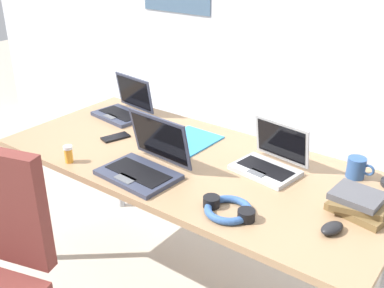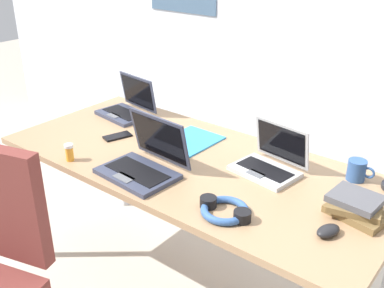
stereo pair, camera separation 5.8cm
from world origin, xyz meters
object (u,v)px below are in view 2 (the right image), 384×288
(laptop_near_mouse, at_px, (270,162))
(book_stack, at_px, (356,206))
(laptop_back_left, at_px, (128,107))
(headphones, at_px, (225,210))
(paper_folder_mid_desk, at_px, (188,142))
(computer_mouse, at_px, (328,231))
(coffee_mug, at_px, (357,170))
(laptop_center, at_px, (144,162))
(pill_bottle, at_px, (69,152))
(cell_phone, at_px, (117,136))

(laptop_near_mouse, relative_size, book_stack, 1.29)
(laptop_back_left, xyz_separation_m, headphones, (0.99, -0.48, -0.03))
(laptop_near_mouse, distance_m, paper_folder_mid_desk, 0.46)
(laptop_back_left, distance_m, book_stack, 1.37)
(computer_mouse, bearing_deg, laptop_near_mouse, 162.77)
(headphones, bearing_deg, coffee_mug, 62.35)
(paper_folder_mid_desk, bearing_deg, laptop_center, -83.07)
(book_stack, xyz_separation_m, paper_folder_mid_desk, (-0.87, 0.11, -0.03))
(laptop_center, height_order, coffee_mug, laptop_center)
(computer_mouse, bearing_deg, headphones, -143.72)
(paper_folder_mid_desk, bearing_deg, laptop_near_mouse, -1.55)
(laptop_back_left, height_order, paper_folder_mid_desk, laptop_back_left)
(paper_folder_mid_desk, relative_size, coffee_mug, 2.74)
(paper_folder_mid_desk, bearing_deg, book_stack, -7.53)
(coffee_mug, bearing_deg, laptop_near_mouse, -154.07)
(computer_mouse, bearing_deg, pill_bottle, -151.86)
(laptop_near_mouse, relative_size, headphones, 1.39)
(laptop_back_left, bearing_deg, pill_bottle, -70.35)
(laptop_near_mouse, xyz_separation_m, headphones, (0.04, -0.39, -0.03))
(laptop_center, distance_m, coffee_mug, 0.88)
(computer_mouse, height_order, cell_phone, computer_mouse)
(coffee_mug, bearing_deg, computer_mouse, -81.63)
(laptop_center, height_order, pill_bottle, laptop_center)
(paper_folder_mid_desk, height_order, coffee_mug, coffee_mug)
(laptop_near_mouse, distance_m, headphones, 0.39)
(laptop_near_mouse, bearing_deg, laptop_back_left, 174.68)
(cell_phone, bearing_deg, paper_folder_mid_desk, 47.33)
(headphones, xyz_separation_m, coffee_mug, (0.28, 0.54, 0.03))
(pill_bottle, bearing_deg, headphones, 5.79)
(computer_mouse, height_order, pill_bottle, pill_bottle)
(laptop_near_mouse, relative_size, computer_mouse, 3.09)
(laptop_center, bearing_deg, book_stack, 16.20)
(laptop_back_left, xyz_separation_m, laptop_center, (0.54, -0.43, 0.00))
(computer_mouse, relative_size, book_stack, 0.42)
(computer_mouse, xyz_separation_m, pill_bottle, (-1.14, -0.19, 0.02))
(cell_phone, xyz_separation_m, headphones, (0.81, -0.23, 0.01))
(cell_phone, distance_m, book_stack, 1.18)
(paper_folder_mid_desk, bearing_deg, computer_mouse, -19.01)
(laptop_back_left, relative_size, laptop_center, 0.90)
(cell_phone, distance_m, coffee_mug, 1.14)
(laptop_back_left, height_order, laptop_center, laptop_center)
(paper_folder_mid_desk, bearing_deg, coffee_mug, 10.46)
(laptop_center, relative_size, laptop_near_mouse, 1.15)
(book_stack, bearing_deg, headphones, -142.81)
(laptop_back_left, bearing_deg, laptop_center, -38.59)
(headphones, relative_size, paper_folder_mid_desk, 0.69)
(headphones, distance_m, pill_bottle, 0.79)
(laptop_back_left, bearing_deg, coffee_mug, 3.01)
(book_stack, bearing_deg, coffee_mug, 109.59)
(laptop_back_left, height_order, computer_mouse, laptop_back_left)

